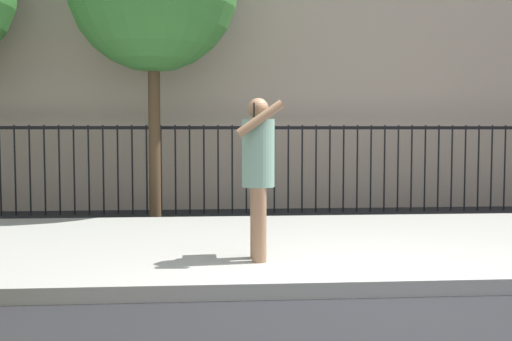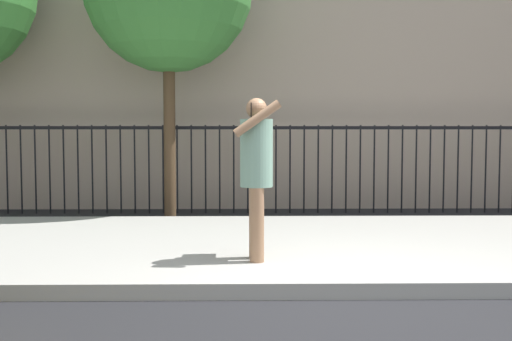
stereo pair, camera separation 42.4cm
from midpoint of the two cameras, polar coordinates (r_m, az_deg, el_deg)
ground_plane at (r=5.83m, az=10.65°, el=-11.44°), size 60.00×60.00×0.00m
sidewalk at (r=7.92m, az=7.44°, el=-6.80°), size 28.00×4.40×0.15m
iron_fence at (r=11.48m, az=4.78°, el=1.22°), size 12.03×0.04×1.60m
pedestrian_on_phone at (r=6.59m, az=1.88°, el=0.38°), size 0.49×0.65×1.69m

